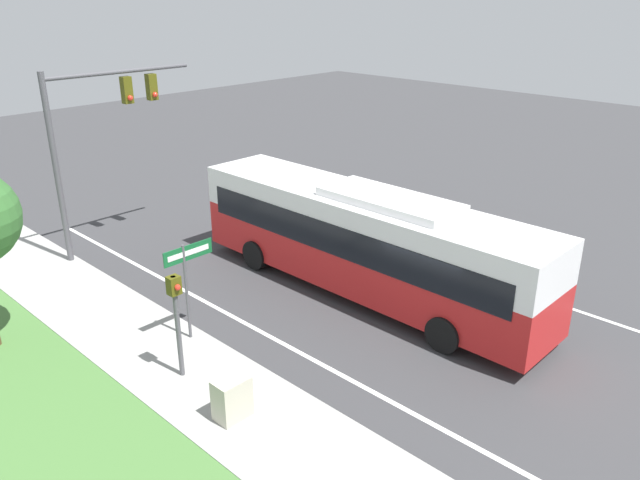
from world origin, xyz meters
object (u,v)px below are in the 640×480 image
object	(u,v)px
signal_gantry	(97,125)
street_sign	(188,273)
pedestrian_signal	(176,310)
bus	(364,238)
utility_cabinet	(232,398)

from	to	relation	value
signal_gantry	street_sign	world-z (taller)	signal_gantry
pedestrian_signal	street_sign	size ratio (longest dim) A/B	0.98
signal_gantry	bus	bearing A→B (deg)	-67.05
signal_gantry	utility_cabinet	size ratio (longest dim) A/B	6.68
pedestrian_signal	street_sign	bearing A→B (deg)	46.56
bus	signal_gantry	bearing A→B (deg)	112.95
bus	pedestrian_signal	distance (m)	6.55
pedestrian_signal	street_sign	xyz separation A→B (m)	(1.23, 1.30, 0.09)
street_sign	bus	bearing A→B (deg)	-15.25
signal_gantry	pedestrian_signal	bearing A→B (deg)	-108.87
pedestrian_signal	street_sign	world-z (taller)	street_sign
street_sign	utility_cabinet	world-z (taller)	street_sign
bus	signal_gantry	xyz separation A→B (m)	(-3.65, 8.62, 2.71)
street_sign	signal_gantry	bearing A→B (deg)	76.94
signal_gantry	utility_cabinet	xyz separation A→B (m)	(-3.06, -10.60, -3.92)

